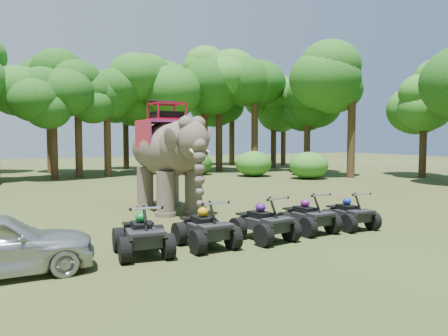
{
  "coord_description": "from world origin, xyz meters",
  "views": [
    {
      "loc": [
        -7.01,
        -12.71,
        2.99
      ],
      "look_at": [
        0.0,
        1.2,
        1.9
      ],
      "focal_mm": 35.0,
      "sensor_mm": 36.0,
      "label": 1
    }
  ],
  "objects_px": {
    "atv_0": "(142,229)",
    "atv_2": "(264,218)",
    "atv_4": "(350,210)",
    "atv_3": "(308,212)",
    "atv_1": "(206,223)",
    "elephant": "(168,156)"
  },
  "relations": [
    {
      "from": "atv_1",
      "to": "atv_3",
      "type": "height_order",
      "value": "atv_1"
    },
    {
      "from": "atv_2",
      "to": "atv_4",
      "type": "bearing_deg",
      "value": -6.77
    },
    {
      "from": "atv_2",
      "to": "atv_4",
      "type": "height_order",
      "value": "atv_2"
    },
    {
      "from": "atv_3",
      "to": "atv_4",
      "type": "distance_m",
      "value": 1.61
    },
    {
      "from": "atv_0",
      "to": "atv_1",
      "type": "distance_m",
      "value": 1.77
    },
    {
      "from": "atv_4",
      "to": "atv_3",
      "type": "bearing_deg",
      "value": 177.65
    },
    {
      "from": "elephant",
      "to": "atv_4",
      "type": "bearing_deg",
      "value": -57.96
    },
    {
      "from": "atv_2",
      "to": "atv_4",
      "type": "distance_m",
      "value": 3.43
    },
    {
      "from": "elephant",
      "to": "atv_2",
      "type": "relative_size",
      "value": 2.99
    },
    {
      "from": "atv_1",
      "to": "atv_3",
      "type": "bearing_deg",
      "value": 1.25
    },
    {
      "from": "atv_0",
      "to": "atv_2",
      "type": "xyz_separation_m",
      "value": [
        3.63,
        -0.01,
        -0.0
      ]
    },
    {
      "from": "atv_2",
      "to": "atv_3",
      "type": "height_order",
      "value": "atv_2"
    },
    {
      "from": "atv_2",
      "to": "atv_3",
      "type": "relative_size",
      "value": 1.03
    },
    {
      "from": "atv_1",
      "to": "atv_2",
      "type": "distance_m",
      "value": 1.85
    },
    {
      "from": "atv_3",
      "to": "elephant",
      "type": "bearing_deg",
      "value": 109.42
    },
    {
      "from": "atv_2",
      "to": "atv_3",
      "type": "distance_m",
      "value": 1.84
    },
    {
      "from": "elephant",
      "to": "atv_1",
      "type": "xyz_separation_m",
      "value": [
        -1.09,
        -6.08,
        -1.59
      ]
    },
    {
      "from": "elephant",
      "to": "atv_0",
      "type": "xyz_separation_m",
      "value": [
        -2.86,
        -6.11,
        -1.59
      ]
    },
    {
      "from": "atv_4",
      "to": "atv_1",
      "type": "bearing_deg",
      "value": -176.37
    },
    {
      "from": "elephant",
      "to": "atv_3",
      "type": "relative_size",
      "value": 3.09
    },
    {
      "from": "atv_0",
      "to": "atv_1",
      "type": "relative_size",
      "value": 1.0
    },
    {
      "from": "atv_1",
      "to": "atv_3",
      "type": "relative_size",
      "value": 1.03
    }
  ]
}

